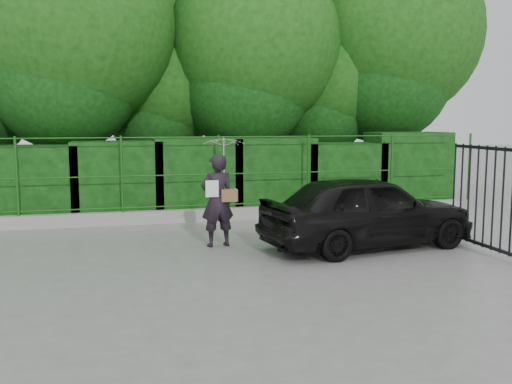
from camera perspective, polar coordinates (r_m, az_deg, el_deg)
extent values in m
plane|color=gray|center=(9.67, -1.41, -7.53)|extent=(80.00, 80.00, 0.00)
cube|color=#9E9E99|center=(13.98, -5.33, -2.32)|extent=(14.00, 0.25, 0.30)
cylinder|color=#1A5215|center=(13.88, -22.81, 1.45)|extent=(0.06, 0.06, 1.80)
cylinder|color=#1A5215|center=(13.70, -13.27, 1.75)|extent=(0.06, 0.06, 1.80)
cylinder|color=#1A5215|center=(13.90, -3.75, 2.01)|extent=(0.06, 0.06, 1.80)
cylinder|color=#1A5215|center=(14.47, 5.27, 2.20)|extent=(0.06, 0.06, 1.80)
cylinder|color=#1A5215|center=(15.37, 13.41, 2.33)|extent=(0.06, 0.06, 1.80)
cylinder|color=#1A5215|center=(16.54, 20.54, 2.40)|extent=(0.06, 0.06, 1.80)
cylinder|color=#1A5215|center=(13.94, -5.34, -1.31)|extent=(13.60, 0.03, 0.03)
cylinder|color=#1A5215|center=(13.84, -5.38, 1.76)|extent=(13.60, 0.03, 0.03)
cylinder|color=#1A5215|center=(13.79, -5.42, 5.49)|extent=(13.60, 0.03, 0.03)
cube|color=black|center=(14.86, -21.39, 0.80)|extent=(2.20, 1.20, 1.85)
cube|color=black|center=(14.72, -13.66, 1.20)|extent=(2.20, 1.20, 1.93)
cube|color=black|center=(14.85, -5.92, 1.52)|extent=(2.20, 1.20, 1.99)
cube|color=black|center=(15.24, 1.55, 1.69)|extent=(2.20, 1.20, 1.98)
cube|color=black|center=(15.89, 8.53, 1.57)|extent=(2.20, 1.20, 1.83)
cube|color=black|center=(16.73, 14.90, 2.18)|extent=(2.20, 1.20, 2.12)
cylinder|color=black|center=(16.37, -17.32, 6.17)|extent=(0.36, 0.36, 4.50)
sphere|color=#14470F|center=(16.56, -17.69, 15.54)|extent=(5.40, 5.40, 5.40)
cylinder|color=black|center=(17.72, -8.87, 4.44)|extent=(0.36, 0.36, 3.25)
sphere|color=#14470F|center=(17.74, -8.99, 10.75)|extent=(3.90, 3.90, 3.90)
cylinder|color=black|center=(17.11, -0.20, 6.11)|extent=(0.36, 0.36, 4.25)
sphere|color=#14470F|center=(17.25, -0.20, 14.61)|extent=(5.10, 5.10, 5.10)
cylinder|color=black|center=(18.52, 6.87, 4.98)|extent=(0.36, 0.36, 3.50)
sphere|color=#14470F|center=(18.56, 6.97, 11.47)|extent=(4.20, 4.20, 4.20)
cylinder|color=black|center=(18.94, 13.04, 6.79)|extent=(0.36, 0.36, 4.75)
sphere|color=#14470F|center=(19.14, 13.29, 15.35)|extent=(5.70, 5.70, 5.70)
cube|color=black|center=(11.45, 21.84, -4.95)|extent=(0.05, 2.00, 0.06)
cube|color=black|center=(11.23, 22.28, 4.07)|extent=(0.05, 2.00, 0.06)
cylinder|color=black|center=(10.75, 24.22, -0.96)|extent=(0.04, 0.04, 1.90)
cylinder|color=black|center=(10.95, 23.43, -0.79)|extent=(0.04, 0.04, 1.90)
cylinder|color=black|center=(11.15, 22.66, -0.62)|extent=(0.04, 0.04, 1.90)
cylinder|color=black|center=(11.35, 21.91, -0.45)|extent=(0.04, 0.04, 1.90)
cylinder|color=black|center=(11.55, 21.19, -0.29)|extent=(0.04, 0.04, 1.90)
cylinder|color=black|center=(11.75, 20.50, -0.13)|extent=(0.04, 0.04, 1.90)
cylinder|color=black|center=(11.96, 19.83, 0.01)|extent=(0.04, 0.04, 1.90)
cylinder|color=black|center=(12.17, 19.19, 0.16)|extent=(0.04, 0.04, 1.90)
imported|color=black|center=(11.10, -3.90, -0.85)|extent=(0.72, 0.53, 1.81)
imported|color=white|center=(11.09, -3.21, 3.58)|extent=(0.83, 0.85, 0.76)
cube|color=brown|center=(11.05, -2.70, -0.33)|extent=(0.32, 0.15, 0.24)
cube|color=white|center=(10.93, -4.42, 0.33)|extent=(0.25, 0.02, 0.32)
imported|color=black|center=(11.21, 11.08, -1.85)|extent=(4.45, 2.40, 1.44)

